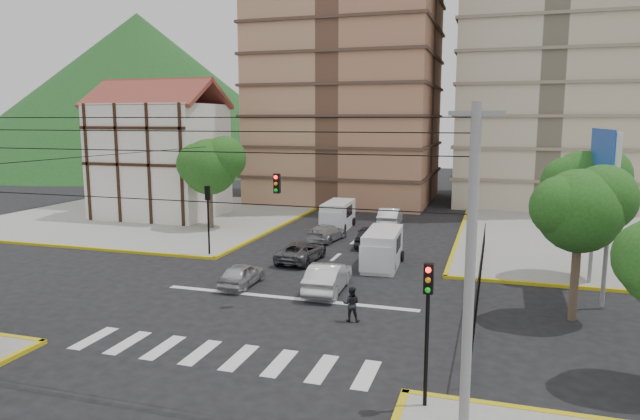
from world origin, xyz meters
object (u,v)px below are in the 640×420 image
at_px(car_silver_front_left, 242,274).
at_px(pedestrian_crosswalk, 351,304).
at_px(van_left_lane, 337,216).
at_px(van_right_lane, 382,250).
at_px(traffic_light_se, 428,311).
at_px(traffic_light_nw, 208,208).
at_px(car_white_front_right, 328,277).

bearing_deg(car_silver_front_left, pedestrian_crosswalk, 152.43).
height_order(van_left_lane, car_silver_front_left, van_left_lane).
bearing_deg(car_silver_front_left, van_right_lane, -137.10).
bearing_deg(traffic_light_se, traffic_light_nw, 135.00).
distance_m(van_right_lane, car_silver_front_left, 8.69).
xyz_separation_m(traffic_light_se, traffic_light_nw, (-15.60, 15.60, 0.00)).
bearing_deg(traffic_light_nw, car_white_front_right, -27.88).
distance_m(van_right_lane, van_left_lane, 12.21).
height_order(car_silver_front_left, pedestrian_crosswalk, pedestrian_crosswalk).
bearing_deg(car_silver_front_left, car_white_front_right, -176.17).
bearing_deg(traffic_light_nw, traffic_light_se, -45.00).
distance_m(traffic_light_se, traffic_light_nw, 22.06).
bearing_deg(traffic_light_nw, van_left_lane, 65.00).
xyz_separation_m(van_left_lane, pedestrian_crosswalk, (6.27, -20.23, -0.27)).
height_order(traffic_light_se, car_white_front_right, traffic_light_se).
bearing_deg(traffic_light_se, van_right_lane, 105.58).
distance_m(traffic_light_se, van_right_lane, 16.98).
bearing_deg(car_silver_front_left, traffic_light_nw, -48.61).
relative_size(traffic_light_se, car_silver_front_left, 1.23).
xyz_separation_m(traffic_light_nw, van_left_lane, (5.32, 11.42, -2.07)).
bearing_deg(car_white_front_right, van_right_lane, -109.44).
height_order(traffic_light_nw, van_left_lane, traffic_light_nw).
distance_m(traffic_light_nw, car_white_front_right, 10.89).
xyz_separation_m(traffic_light_se, car_white_front_right, (-6.20, 10.63, -2.36)).
height_order(van_right_lane, pedestrian_crosswalk, van_right_lane).
xyz_separation_m(traffic_light_se, pedestrian_crosswalk, (-4.01, 6.78, -2.34)).
xyz_separation_m(traffic_light_se, van_left_lane, (-10.28, 27.02, -2.07)).
bearing_deg(car_silver_front_left, traffic_light_se, 136.07).
xyz_separation_m(traffic_light_se, van_right_lane, (-4.53, 16.24, -2.06)).
height_order(traffic_light_nw, van_right_lane, traffic_light_nw).
height_order(traffic_light_nw, car_white_front_right, traffic_light_nw).
bearing_deg(van_left_lane, car_white_front_right, -78.07).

